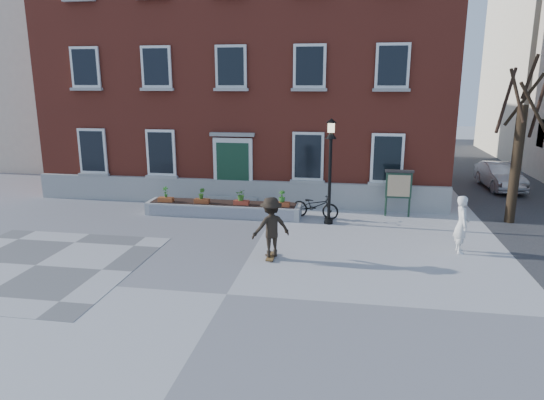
% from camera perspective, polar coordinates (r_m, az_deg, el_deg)
% --- Properties ---
extents(ground, '(100.00, 100.00, 0.00)m').
position_cam_1_polar(ground, '(12.49, -5.36, -10.99)').
color(ground, '#9F9FA2').
rests_on(ground, ground).
extents(checker_patch, '(6.00, 6.00, 0.01)m').
position_cam_1_polar(checker_patch, '(15.82, -26.07, -6.92)').
color(checker_patch, '#58585B').
rests_on(checker_patch, ground).
extents(distant_building, '(10.00, 12.00, 13.00)m').
position_cam_1_polar(distant_building, '(37.40, -25.60, 14.47)').
color(distant_building, beige).
rests_on(distant_building, ground).
extents(bicycle, '(1.99, 1.03, 0.99)m').
position_cam_1_polar(bicycle, '(18.98, 5.07, -0.67)').
color(bicycle, black).
rests_on(bicycle, ground).
extents(parked_car, '(1.60, 4.03, 1.31)m').
position_cam_1_polar(parked_car, '(26.53, 25.24, 2.56)').
color(parked_car, '#B4B6B9').
rests_on(parked_car, ground).
extents(bystander, '(0.45, 0.67, 1.82)m').
position_cam_1_polar(bystander, '(16.14, 21.41, -2.68)').
color(bystander, silver).
rests_on(bystander, ground).
extents(brick_building, '(18.40, 10.85, 12.60)m').
position_cam_1_polar(brick_building, '(25.43, -1.98, 16.23)').
color(brick_building, '#963829').
rests_on(brick_building, ground).
extents(planter_assembly, '(6.20, 1.12, 1.15)m').
position_cam_1_polar(planter_assembly, '(19.42, -5.73, -0.93)').
color(planter_assembly, '#B4B4B0').
rests_on(planter_assembly, ground).
extents(bare_tree, '(1.83, 1.83, 6.16)m').
position_cam_1_polar(bare_tree, '(20.04, 26.96, 5.34)').
color(bare_tree, '#2E2114').
rests_on(bare_tree, ground).
extents(lamp_post, '(0.40, 0.40, 3.93)m').
position_cam_1_polar(lamp_post, '(17.86, 6.88, 5.07)').
color(lamp_post, black).
rests_on(lamp_post, ground).
extents(notice_board, '(1.10, 0.16, 1.87)m').
position_cam_1_polar(notice_board, '(19.59, 14.69, 1.69)').
color(notice_board, '#1B3724').
rests_on(notice_board, ground).
extents(skateboarder, '(1.36, 1.16, 1.90)m').
position_cam_1_polar(skateboarder, '(14.49, -0.11, -3.21)').
color(skateboarder, brown).
rests_on(skateboarder, ground).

